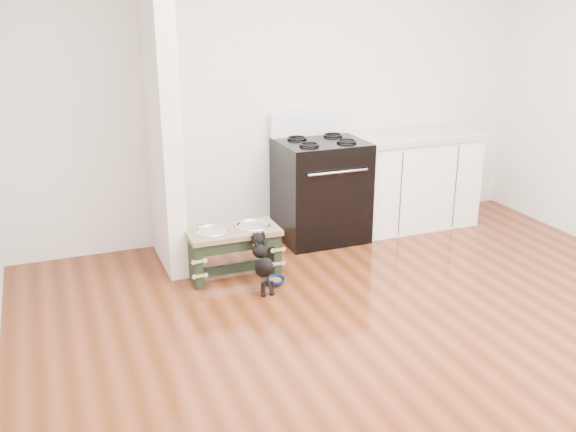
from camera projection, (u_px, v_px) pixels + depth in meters
The scene contains 8 objects.
ground at pixel (424, 356), 4.05m from camera, with size 5.00×5.00×0.00m, color #4C210D.
room_shell at pixel (444, 99), 3.51m from camera, with size 5.00×5.00×5.00m.
partition_wall at pixel (160, 103), 5.04m from camera, with size 0.15×0.80×2.70m, color silver.
oven_range at pixel (321, 188), 5.87m from camera, with size 0.76×0.69×1.14m.
cabinet_run at pixel (411, 180), 6.24m from camera, with size 1.24×0.64×0.91m.
dog_feeder at pixel (233, 243), 5.12m from camera, with size 0.73×0.39×0.42m.
puppy at pixel (262, 260), 4.88m from camera, with size 0.13×0.38×0.45m.
floor_bowl at pixel (275, 281), 5.04m from camera, with size 0.19×0.19×0.05m.
Camera 1 is at (-2.09, -2.97, 2.17)m, focal length 40.00 mm.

